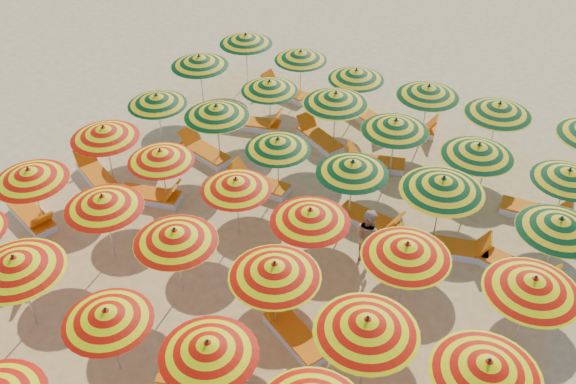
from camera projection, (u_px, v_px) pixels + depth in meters
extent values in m
plane|color=#EEC069|center=(278.00, 252.00, 16.13)|extent=(120.00, 120.00, 0.00)
cylinder|color=silver|center=(26.00, 293.00, 13.70)|extent=(0.04, 0.04, 2.01)
cone|color=orange|center=(15.00, 264.00, 13.16)|extent=(2.55, 2.55, 0.38)
sphere|color=black|center=(12.00, 256.00, 13.03)|extent=(0.07, 0.07, 0.07)
cylinder|color=silver|center=(114.00, 341.00, 12.81)|extent=(0.03, 0.03, 1.78)
cone|color=orange|center=(107.00, 315.00, 12.33)|extent=(2.28, 2.28, 0.34)
sphere|color=black|center=(105.00, 309.00, 12.21)|extent=(0.06, 0.06, 0.06)
cylinder|color=silver|center=(211.00, 375.00, 12.13)|extent=(0.04, 0.04, 1.87)
cone|color=orange|center=(208.00, 348.00, 11.63)|extent=(2.46, 2.46, 0.36)
sphere|color=black|center=(207.00, 341.00, 11.50)|extent=(0.06, 0.06, 0.06)
cylinder|color=silver|center=(38.00, 201.00, 16.27)|extent=(0.04, 0.04, 1.89)
cone|color=orange|center=(30.00, 175.00, 15.76)|extent=(2.25, 2.25, 0.36)
sphere|color=black|center=(27.00, 168.00, 15.64)|extent=(0.06, 0.06, 0.06)
cylinder|color=silver|center=(109.00, 228.00, 15.45)|extent=(0.04, 0.04, 1.87)
cone|color=orange|center=(103.00, 202.00, 14.95)|extent=(1.91, 1.91, 0.36)
sphere|color=black|center=(101.00, 195.00, 14.83)|extent=(0.06, 0.06, 0.06)
cylinder|color=silver|center=(179.00, 263.00, 14.51)|extent=(0.04, 0.04, 1.89)
cone|color=orange|center=(175.00, 236.00, 14.00)|extent=(1.90, 1.90, 0.36)
sphere|color=black|center=(174.00, 229.00, 13.88)|extent=(0.06, 0.06, 0.06)
cylinder|color=silver|center=(275.00, 298.00, 13.62)|extent=(0.04, 0.04, 1.95)
cone|color=orange|center=(275.00, 270.00, 13.10)|extent=(2.12, 2.12, 0.37)
sphere|color=black|center=(275.00, 262.00, 12.96)|extent=(0.06, 0.06, 0.06)
cylinder|color=silver|center=(364.00, 355.00, 12.40)|extent=(0.04, 0.04, 2.02)
cone|color=orange|center=(367.00, 325.00, 11.86)|extent=(2.52, 2.52, 0.39)
sphere|color=black|center=(368.00, 317.00, 11.72)|extent=(0.07, 0.07, 0.07)
cone|color=orange|center=(487.00, 368.00, 11.14)|extent=(2.02, 2.02, 0.38)
sphere|color=black|center=(490.00, 360.00, 11.00)|extent=(0.07, 0.07, 0.07)
cylinder|color=silver|center=(109.00, 157.00, 17.81)|extent=(0.04, 0.04, 1.87)
cone|color=orange|center=(104.00, 132.00, 17.31)|extent=(2.47, 2.47, 0.36)
sphere|color=black|center=(103.00, 126.00, 17.19)|extent=(0.06, 0.06, 0.06)
cylinder|color=silver|center=(164.00, 179.00, 17.10)|extent=(0.03, 0.03, 1.76)
cone|color=orange|center=(161.00, 155.00, 16.63)|extent=(2.14, 2.14, 0.34)
sphere|color=black|center=(160.00, 149.00, 16.51)|extent=(0.06, 0.06, 0.06)
cylinder|color=silver|center=(238.00, 208.00, 16.14)|extent=(0.03, 0.03, 1.76)
cone|color=orange|center=(236.00, 184.00, 15.67)|extent=(2.11, 2.11, 0.33)
sphere|color=black|center=(236.00, 178.00, 15.55)|extent=(0.06, 0.06, 0.06)
cylinder|color=silver|center=(309.00, 241.00, 15.08)|extent=(0.04, 0.04, 1.87)
cone|color=orange|center=(310.00, 215.00, 14.58)|extent=(2.05, 2.05, 0.36)
sphere|color=black|center=(310.00, 208.00, 14.46)|extent=(0.06, 0.06, 0.06)
cylinder|color=silver|center=(402.00, 278.00, 14.07)|extent=(0.04, 0.04, 1.95)
cone|color=orange|center=(407.00, 250.00, 13.55)|extent=(2.06, 2.06, 0.37)
sphere|color=black|center=(408.00, 243.00, 13.42)|extent=(0.07, 0.07, 0.07)
cylinder|color=silver|center=(524.00, 313.00, 13.26)|extent=(0.04, 0.04, 1.98)
cone|color=orange|center=(534.00, 285.00, 12.73)|extent=(2.28, 2.28, 0.38)
sphere|color=black|center=(536.00, 277.00, 12.59)|extent=(0.07, 0.07, 0.07)
cylinder|color=silver|center=(160.00, 122.00, 19.38)|extent=(0.03, 0.03, 1.76)
cone|color=#796D07|center=(157.00, 99.00, 18.91)|extent=(1.91, 1.91, 0.34)
sphere|color=black|center=(156.00, 94.00, 18.79)|extent=(0.06, 0.06, 0.06)
cylinder|color=silver|center=(218.00, 135.00, 18.65)|extent=(0.04, 0.04, 1.91)
cone|color=#796D07|center=(216.00, 111.00, 18.14)|extent=(2.26, 2.26, 0.36)
sphere|color=black|center=(216.00, 104.00, 18.01)|extent=(0.06, 0.06, 0.06)
cylinder|color=silver|center=(278.00, 167.00, 17.51)|extent=(0.03, 0.03, 1.78)
cone|color=#796D07|center=(278.00, 144.00, 17.03)|extent=(2.32, 2.32, 0.34)
sphere|color=black|center=(278.00, 138.00, 16.91)|extent=(0.06, 0.06, 0.06)
cylinder|color=silver|center=(351.00, 192.00, 16.57)|extent=(0.04, 0.04, 1.86)
cone|color=#796D07|center=(353.00, 167.00, 16.07)|extent=(1.87, 1.87, 0.35)
sphere|color=black|center=(353.00, 160.00, 15.95)|extent=(0.06, 0.06, 0.06)
cylinder|color=silver|center=(438.00, 213.00, 15.76)|extent=(0.04, 0.04, 2.05)
cone|color=#796D07|center=(443.00, 184.00, 15.21)|extent=(2.12, 2.12, 0.39)
sphere|color=black|center=(444.00, 177.00, 15.07)|extent=(0.07, 0.07, 0.07)
cylinder|color=silver|center=(551.00, 251.00, 14.79)|extent=(0.04, 0.04, 1.90)
cone|color=#796D07|center=(560.00, 224.00, 14.29)|extent=(2.40, 2.40, 0.36)
sphere|color=black|center=(562.00, 217.00, 14.16)|extent=(0.06, 0.06, 0.06)
cylinder|color=silver|center=(202.00, 83.00, 21.16)|extent=(0.04, 0.04, 1.89)
cone|color=#796D07|center=(199.00, 61.00, 20.65)|extent=(2.42, 2.42, 0.36)
sphere|color=black|center=(199.00, 55.00, 20.53)|extent=(0.06, 0.06, 0.06)
cylinder|color=silver|center=(270.00, 107.00, 20.06)|extent=(0.03, 0.03, 1.76)
cone|color=#796D07|center=(269.00, 86.00, 19.59)|extent=(2.06, 2.06, 0.34)
sphere|color=black|center=(269.00, 80.00, 19.47)|extent=(0.06, 0.06, 0.06)
cylinder|color=silver|center=(334.00, 123.00, 19.13)|extent=(0.04, 0.04, 1.96)
cone|color=#796D07|center=(336.00, 98.00, 18.61)|extent=(2.46, 2.46, 0.37)
sphere|color=black|center=(336.00, 92.00, 18.47)|extent=(0.07, 0.07, 0.07)
cylinder|color=silver|center=(393.00, 150.00, 18.09)|extent=(0.04, 0.04, 1.88)
cone|color=#796D07|center=(396.00, 125.00, 17.58)|extent=(1.98, 1.98, 0.36)
sphere|color=black|center=(396.00, 119.00, 17.46)|extent=(0.06, 0.06, 0.06)
cylinder|color=silver|center=(473.00, 176.00, 17.09)|extent=(0.04, 0.04, 1.91)
cone|color=#796D07|center=(478.00, 150.00, 16.58)|extent=(2.48, 2.48, 0.36)
sphere|color=black|center=(480.00, 143.00, 16.45)|extent=(0.06, 0.06, 0.06)
cylinder|color=silver|center=(560.00, 199.00, 16.40)|extent=(0.03, 0.03, 1.78)
cone|color=#796D07|center=(568.00, 175.00, 15.93)|extent=(1.95, 1.95, 0.34)
sphere|color=black|center=(571.00, 168.00, 15.81)|extent=(0.06, 0.06, 0.06)
cylinder|color=silver|center=(247.00, 60.00, 22.53)|extent=(0.04, 0.04, 1.84)
cone|color=#796D07|center=(246.00, 39.00, 22.04)|extent=(2.10, 2.10, 0.35)
sphere|color=black|center=(246.00, 33.00, 21.92)|extent=(0.06, 0.06, 0.06)
cylinder|color=silver|center=(300.00, 76.00, 21.69)|extent=(0.03, 0.03, 1.76)
cone|color=#796D07|center=(301.00, 55.00, 21.22)|extent=(2.30, 2.30, 0.33)
sphere|color=black|center=(301.00, 50.00, 21.10)|extent=(0.06, 0.06, 0.06)
cylinder|color=silver|center=(355.00, 96.00, 20.60)|extent=(0.03, 0.03, 1.78)
cone|color=#796D07|center=(356.00, 74.00, 20.12)|extent=(1.79, 1.79, 0.34)
sphere|color=black|center=(357.00, 69.00, 20.00)|extent=(0.06, 0.06, 0.06)
cylinder|color=silver|center=(425.00, 115.00, 19.57)|extent=(0.04, 0.04, 1.90)
cone|color=#796D07|center=(428.00, 91.00, 19.06)|extent=(2.01, 2.01, 0.36)
sphere|color=black|center=(429.00, 85.00, 18.93)|extent=(0.06, 0.06, 0.06)
cylinder|color=silver|center=(493.00, 134.00, 18.68)|extent=(0.04, 0.04, 1.96)
cone|color=#796D07|center=(499.00, 108.00, 18.16)|extent=(2.59, 2.59, 0.37)
sphere|color=black|center=(500.00, 102.00, 18.03)|extent=(0.07, 0.07, 0.07)
cube|color=white|center=(8.00, 278.00, 15.29)|extent=(1.79, 1.24, 0.20)
cube|color=orange|center=(6.00, 274.00, 15.21)|extent=(1.79, 1.24, 0.06)
cube|color=orange|center=(32.00, 270.00, 15.01)|extent=(0.58, 0.68, 0.48)
cube|color=white|center=(200.00, 380.00, 13.03)|extent=(1.79, 1.18, 0.20)
cube|color=orange|center=(199.00, 376.00, 12.95)|extent=(1.79, 1.18, 0.06)
cube|color=orange|center=(232.00, 374.00, 12.73)|extent=(0.56, 0.68, 0.48)
cube|color=white|center=(32.00, 218.00, 17.04)|extent=(1.79, 1.00, 0.20)
cube|color=orange|center=(31.00, 214.00, 16.96)|extent=(1.79, 1.00, 0.06)
cube|color=orange|center=(41.00, 220.00, 16.43)|extent=(0.50, 0.66, 0.48)
cube|color=white|center=(296.00, 337.00, 13.89)|extent=(1.79, 1.22, 0.20)
cube|color=orange|center=(296.00, 333.00, 13.81)|extent=(1.79, 1.22, 0.06)
cube|color=orange|center=(277.00, 306.00, 14.13)|extent=(0.57, 0.68, 0.48)
cube|color=white|center=(97.00, 177.00, 18.47)|extent=(1.79, 1.18, 0.20)
cube|color=orange|center=(96.00, 174.00, 18.39)|extent=(1.79, 1.18, 0.06)
cube|color=orange|center=(85.00, 156.00, 18.70)|extent=(0.56, 0.67, 0.48)
cube|color=white|center=(150.00, 197.00, 17.74)|extent=(1.80, 1.06, 0.20)
cube|color=orange|center=(149.00, 193.00, 17.66)|extent=(1.80, 1.06, 0.06)
cube|color=orange|center=(172.00, 191.00, 17.40)|extent=(0.52, 0.66, 0.48)
cube|color=white|center=(206.00, 154.00, 19.40)|extent=(1.78, 0.91, 0.20)
cube|color=orange|center=(205.00, 150.00, 19.32)|extent=(1.78, 0.91, 0.06)
cube|color=orange|center=(189.00, 136.00, 19.56)|extent=(0.47, 0.64, 0.48)
cube|color=white|center=(260.00, 186.00, 18.14)|extent=(1.74, 0.69, 0.20)
cube|color=orange|center=(260.00, 182.00, 18.06)|extent=(1.74, 0.69, 0.06)
cube|color=orange|center=(238.00, 169.00, 18.18)|extent=(0.40, 0.60, 0.48)
cube|color=white|center=(369.00, 222.00, 16.92)|extent=(1.74, 0.72, 0.20)
cube|color=orange|center=(370.00, 218.00, 16.84)|extent=(1.74, 0.72, 0.06)
cube|color=orange|center=(394.00, 222.00, 16.38)|extent=(0.41, 0.61, 0.48)
cube|color=white|center=(452.00, 250.00, 16.07)|extent=(1.80, 1.07, 0.20)
cube|color=orange|center=(453.00, 246.00, 15.99)|extent=(1.80, 1.07, 0.06)
cube|color=orange|center=(484.00, 244.00, 15.72)|extent=(0.52, 0.66, 0.48)
cube|color=white|center=(517.00, 272.00, 15.45)|extent=(1.77, 0.82, 0.20)
cube|color=orange|center=(518.00, 268.00, 15.37)|extent=(1.77, 0.82, 0.06)
cube|color=orange|center=(549.00, 275.00, 14.89)|extent=(0.44, 0.63, 0.48)
cube|color=white|center=(254.00, 125.00, 20.68)|extent=(1.80, 1.06, 0.20)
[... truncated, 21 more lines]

